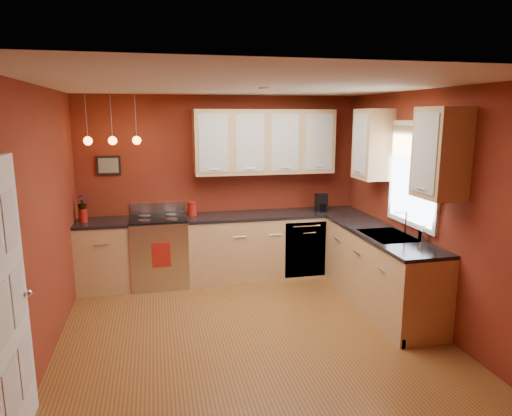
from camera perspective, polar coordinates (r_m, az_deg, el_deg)
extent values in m
plane|color=brown|center=(5.06, -0.52, -15.73)|extent=(4.20, 4.20, 0.00)
cube|color=beige|center=(4.51, -0.58, 15.12)|extent=(4.00, 4.20, 0.02)
cube|color=maroon|center=(6.65, -4.33, 2.66)|extent=(4.00, 0.02, 2.60)
cube|color=maroon|center=(2.68, 9.01, -10.82)|extent=(4.00, 0.02, 2.60)
cube|color=maroon|center=(4.64, -25.49, -2.27)|extent=(0.02, 4.20, 2.60)
cube|color=maroon|center=(5.39, 20.74, -0.12)|extent=(0.02, 4.20, 2.60)
cube|color=tan|center=(6.52, -18.40, -5.76)|extent=(0.70, 0.60, 0.90)
cube|color=tan|center=(6.69, 2.38, -4.73)|extent=(2.54, 0.60, 0.90)
cube|color=tan|center=(5.83, 15.23, -7.60)|extent=(0.60, 2.10, 0.90)
cube|color=black|center=(6.40, -18.66, -1.73)|extent=(0.70, 0.62, 0.04)
cube|color=black|center=(6.57, 2.41, -0.79)|extent=(2.54, 0.62, 0.04)
cube|color=black|center=(5.70, 15.47, -3.12)|extent=(0.62, 2.10, 0.04)
cube|color=silver|center=(6.47, -11.94, -5.43)|extent=(0.76, 0.64, 0.92)
cube|color=black|center=(6.18, -11.91, -6.04)|extent=(0.55, 0.02, 0.32)
cylinder|color=silver|center=(6.10, -12.00, -3.92)|extent=(0.60, 0.02, 0.02)
cube|color=black|center=(6.35, -12.12, -1.32)|extent=(0.76, 0.60, 0.03)
cylinder|color=gray|center=(6.22, -13.77, -1.49)|extent=(0.16, 0.16, 0.01)
cylinder|color=gray|center=(6.22, -10.45, -1.35)|extent=(0.16, 0.16, 0.01)
cylinder|color=gray|center=(6.49, -13.73, -0.95)|extent=(0.16, 0.16, 0.01)
cylinder|color=gray|center=(6.49, -10.55, -0.82)|extent=(0.16, 0.16, 0.01)
cube|color=silver|center=(6.63, -12.18, 0.04)|extent=(0.76, 0.04, 0.16)
cube|color=silver|center=(6.53, 6.19, -5.20)|extent=(0.60, 0.02, 0.80)
cube|color=gray|center=(5.57, 16.19, -3.54)|extent=(0.50, 0.70, 0.05)
cube|color=black|center=(5.72, 15.37, -3.21)|extent=(0.42, 0.30, 0.02)
cube|color=black|center=(5.43, 17.04, -4.08)|extent=(0.42, 0.30, 0.02)
cylinder|color=silver|center=(5.64, 18.24, -1.75)|extent=(0.02, 0.02, 0.28)
cylinder|color=silver|center=(5.58, 17.71, -0.49)|extent=(0.16, 0.02, 0.02)
cube|color=white|center=(5.57, 19.14, 4.00)|extent=(0.04, 1.02, 1.22)
cube|color=white|center=(5.57, 19.01, 4.00)|extent=(0.01, 0.90, 1.10)
cube|color=#9D784E|center=(5.53, 19.12, 7.80)|extent=(0.02, 0.96, 0.36)
cube|color=white|center=(3.60, -28.82, -10.94)|extent=(0.06, 0.82, 2.05)
cube|color=silver|center=(3.60, -28.39, -1.34)|extent=(0.00, 0.28, 0.40)
cube|color=silver|center=(3.42, -29.12, -11.67)|extent=(0.00, 0.28, 0.40)
cube|color=silver|center=(3.75, -27.59, -9.58)|extent=(0.00, 0.28, 0.40)
cube|color=silver|center=(3.66, -28.24, -19.65)|extent=(0.00, 0.28, 0.40)
cube|color=silver|center=(3.97, -26.82, -17.05)|extent=(0.00, 0.28, 0.40)
sphere|color=silver|center=(3.89, -26.60, -9.50)|extent=(0.06, 0.06, 0.06)
cube|color=tan|center=(6.52, 1.09, 8.26)|extent=(2.00, 0.35, 0.90)
cube|color=tan|center=(5.49, 17.82, 7.13)|extent=(0.35, 1.95, 0.90)
cube|color=black|center=(6.55, -17.95, 5.09)|extent=(0.32, 0.03, 0.26)
cylinder|color=gray|center=(6.21, -20.46, 10.63)|extent=(0.01, 0.01, 0.60)
sphere|color=#FFA53F|center=(6.22, -20.27, 7.87)|extent=(0.11, 0.11, 0.11)
cylinder|color=gray|center=(6.18, -17.66, 10.81)|extent=(0.01, 0.01, 0.60)
sphere|color=#FFA53F|center=(6.18, -17.49, 8.04)|extent=(0.11, 0.11, 0.11)
cylinder|color=gray|center=(6.16, -14.83, 10.97)|extent=(0.01, 0.01, 0.60)
sphere|color=#FFA53F|center=(6.17, -14.69, 8.18)|extent=(0.11, 0.11, 0.11)
cylinder|color=maroon|center=(6.44, -7.98, -0.15)|extent=(0.12, 0.12, 0.18)
cylinder|color=maroon|center=(6.42, -8.01, 0.71)|extent=(0.13, 0.13, 0.02)
cylinder|color=maroon|center=(6.41, -20.81, -0.86)|extent=(0.11, 0.11, 0.17)
imported|color=maroon|center=(6.38, -20.91, 0.63)|extent=(0.13, 0.13, 0.21)
cube|color=black|center=(6.76, 8.16, 0.71)|extent=(0.20, 0.18, 0.25)
cylinder|color=black|center=(6.73, 8.30, 0.06)|extent=(0.12, 0.12, 0.12)
imported|color=silver|center=(5.40, 20.23, -2.96)|extent=(0.10, 0.10, 0.19)
cube|color=maroon|center=(6.14, -11.76, -5.76)|extent=(0.24, 0.02, 0.33)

